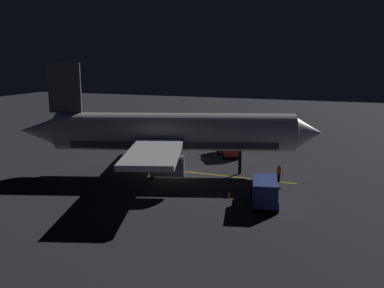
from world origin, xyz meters
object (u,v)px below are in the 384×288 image
Objects in this scene: baggage_truck at (264,190)px; traffic_cone_near_left at (254,185)px; ground_crew_worker at (279,173)px; traffic_cone_near_right at (229,195)px; airliner at (170,133)px; catering_truck at (227,147)px.

traffic_cone_near_left is at bearing -157.47° from baggage_truck.
ground_crew_worker is 3.62m from traffic_cone_near_left.
traffic_cone_near_left is at bearing 159.84° from traffic_cone_near_right.
ground_crew_worker is at bearing 93.87° from airliner.
baggage_truck is (6.87, 11.99, -3.32)m from airliner.
airliner reaches higher than traffic_cone_near_right.
airliner reaches higher than ground_crew_worker.
ground_crew_worker is at bearing 179.62° from baggage_truck.
airliner is at bearing -18.91° from catering_truck.
traffic_cone_near_left is at bearing -34.67° from ground_crew_worker.
traffic_cone_near_left is at bearing 78.08° from airliner.
catering_truck is 3.29× the size of ground_crew_worker.
catering_truck is at bearing 161.09° from airliner.
baggage_truck is at bearing 25.44° from catering_truck.
catering_truck is at bearing -163.82° from traffic_cone_near_right.
ground_crew_worker is at bearing 153.28° from traffic_cone_near_right.
traffic_cone_near_right is at bearing -101.64° from baggage_truck.
airliner reaches higher than traffic_cone_near_left.
baggage_truck is 1.12× the size of catering_truck.
catering_truck is 17.53m from traffic_cone_near_right.
airliner is 19.05× the size of ground_crew_worker.
catering_truck reaches higher than traffic_cone_near_left.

